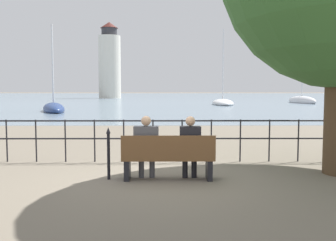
% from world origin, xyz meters
% --- Properties ---
extents(ground_plane, '(1000.00, 1000.00, 0.00)m').
position_xyz_m(ground_plane, '(0.00, 0.00, 0.00)').
color(ground_plane, '#706656').
extents(harbor_water, '(600.00, 300.00, 0.01)m').
position_xyz_m(harbor_water, '(0.00, 161.64, 0.00)').
color(harbor_water, slate).
rests_on(harbor_water, ground_plane).
extents(park_bench, '(1.82, 0.45, 0.90)m').
position_xyz_m(park_bench, '(0.00, -0.06, 0.43)').
color(park_bench, brown).
rests_on(park_bench, ground_plane).
extents(seated_person_left, '(0.48, 0.35, 1.27)m').
position_xyz_m(seated_person_left, '(-0.43, 0.01, 0.69)').
color(seated_person_left, '#4C4C51').
rests_on(seated_person_left, ground_plane).
extents(seated_person_right, '(0.41, 0.35, 1.26)m').
position_xyz_m(seated_person_right, '(0.43, 0.01, 0.69)').
color(seated_person_right, black).
rests_on(seated_person_right, ground_plane).
extents(promenade_railing, '(13.78, 0.04, 1.05)m').
position_xyz_m(promenade_railing, '(-0.00, 1.88, 0.69)').
color(promenade_railing, black).
rests_on(promenade_railing, ground_plane).
extents(closed_umbrella, '(0.09, 0.09, 1.04)m').
position_xyz_m(closed_umbrella, '(-1.18, 0.01, 0.58)').
color(closed_umbrella, black).
rests_on(closed_umbrella, ground_plane).
extents(sailboat_0, '(2.28, 8.63, 8.77)m').
position_xyz_m(sailboat_0, '(19.75, 46.71, 0.33)').
color(sailboat_0, silver).
rests_on(sailboat_0, ground_plane).
extents(sailboat_1, '(4.07, 7.29, 7.75)m').
position_xyz_m(sailboat_1, '(-9.60, 24.71, 0.26)').
color(sailboat_1, navy).
rests_on(sailboat_1, ground_plane).
extents(sailboat_2, '(2.75, 8.97, 9.94)m').
position_xyz_m(sailboat_2, '(7.34, 40.63, 0.25)').
color(sailboat_2, white).
rests_on(sailboat_2, ground_plane).
extents(harbor_lighthouse, '(5.42, 5.42, 18.59)m').
position_xyz_m(harbor_lighthouse, '(-13.70, 85.59, 8.65)').
color(harbor_lighthouse, silver).
rests_on(harbor_lighthouse, ground_plane).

